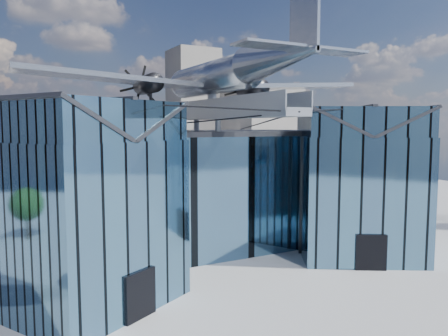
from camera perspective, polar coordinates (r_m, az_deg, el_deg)
name	(u,v)px	position (r m, az deg, el deg)	size (l,w,h in m)	color
ground_plane	(237,270)	(32.22, 1.69, -13.16)	(120.00, 120.00, 0.00)	gray
museum	(203,184)	(36.03, -2.81, -2.11)	(32.88, 24.50, 17.60)	teal
bg_towers	(102,128)	(78.82, -15.64, 5.10)	(77.00, 24.50, 26.00)	slate
tree_side_e	(361,182)	(53.48, 17.47, -1.72)	(4.30, 4.30, 5.63)	#302213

